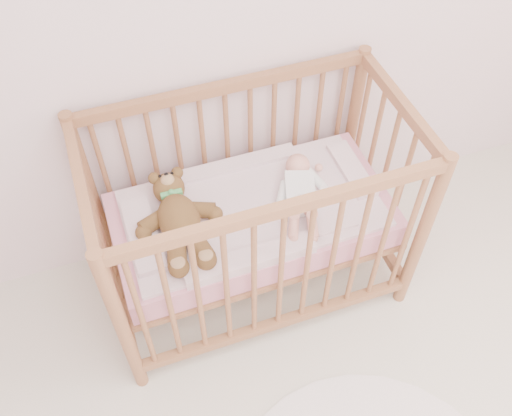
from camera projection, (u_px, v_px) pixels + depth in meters
name	position (u px, v px, depth m)	size (l,w,h in m)	color
crib	(252.00, 217.00, 2.53)	(1.36, 0.76, 1.00)	#9D6442
mattress	(252.00, 219.00, 2.54)	(1.22, 0.62, 0.13)	pink
blanket	(252.00, 208.00, 2.49)	(1.10, 0.58, 0.06)	#D2919D
baby	(300.00, 188.00, 2.46)	(0.24, 0.49, 0.12)	white
teddy_bear	(179.00, 219.00, 2.34)	(0.38, 0.55, 0.15)	brown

